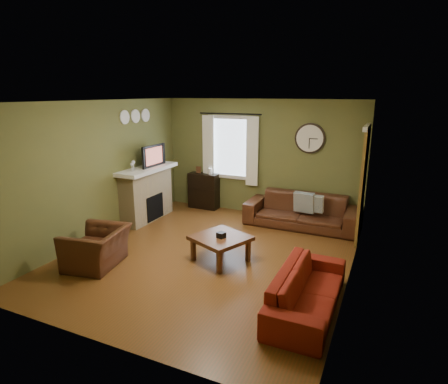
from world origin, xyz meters
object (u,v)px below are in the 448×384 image
at_px(bookshelf, 204,191).
at_px(armchair, 97,248).
at_px(sofa_brown, 301,211).
at_px(coffee_table, 221,248).
at_px(sofa_red, 308,290).

xyz_separation_m(bookshelf, armchair, (-0.13, -3.52, -0.12)).
bearing_deg(sofa_brown, coffee_table, -110.73).
distance_m(sofa_brown, sofa_red, 3.17).
bearing_deg(sofa_red, bookshelf, 43.90).
bearing_deg(sofa_red, coffee_table, 62.45).
bearing_deg(sofa_red, armchair, 92.28).
xyz_separation_m(sofa_brown, coffee_table, (-0.84, -2.21, -0.12)).
relative_size(sofa_brown, coffee_table, 2.85).
height_order(sofa_red, armchair, armchair).
distance_m(bookshelf, armchair, 3.52).
relative_size(bookshelf, armchair, 0.90).
distance_m(sofa_brown, coffee_table, 2.37).
bearing_deg(bookshelf, sofa_brown, -7.38).
height_order(sofa_brown, coffee_table, sofa_brown).
bearing_deg(sofa_brown, sofa_red, -75.47).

